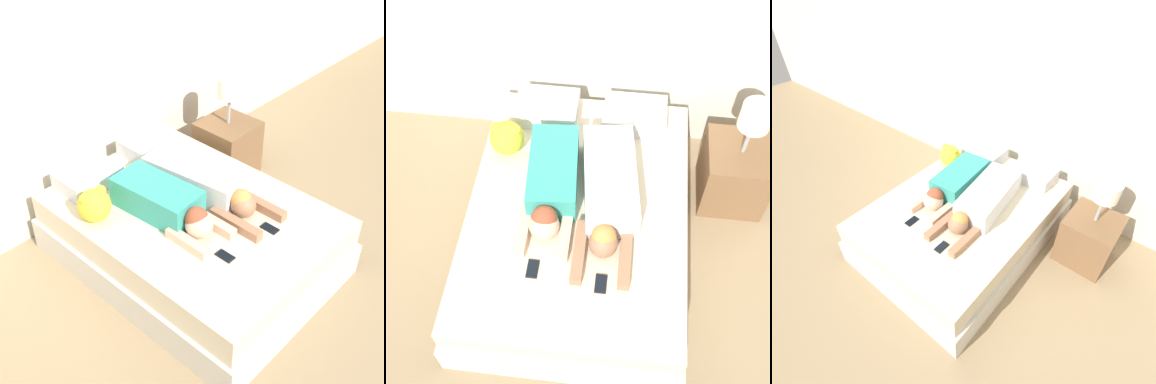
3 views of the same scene
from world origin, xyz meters
The scene contains 10 objects.
ground_plane centered at (0.00, 0.00, 0.00)m, with size 12.00×12.00×0.00m, color #9E8460.
bed centered at (0.00, 0.00, 0.24)m, with size 1.48×2.01×0.50m.
pillow_head_left centered at (-0.32, 0.78, 0.56)m, with size 0.45×0.32×0.14m.
pillow_head_right centered at (0.32, 0.78, 0.56)m, with size 0.45×0.32×0.14m.
person_left centered at (-0.18, 0.07, 0.61)m, with size 0.36×0.92×0.23m.
person_right centered at (0.19, 0.05, 0.60)m, with size 0.43×1.11×0.22m.
cell_phone_left centered at (-0.22, -0.49, 0.50)m, with size 0.07×0.12×0.01m.
cell_phone_right centered at (0.20, -0.54, 0.50)m, with size 0.07×0.12×0.01m.
plush_toy centered at (-0.54, 0.42, 0.62)m, with size 0.24×0.24×0.25m.
nightstand centered at (1.09, 0.57, 0.30)m, with size 0.47×0.47×0.96m.
Camera 2 is at (0.23, -1.93, 3.40)m, focal length 50.00 mm.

